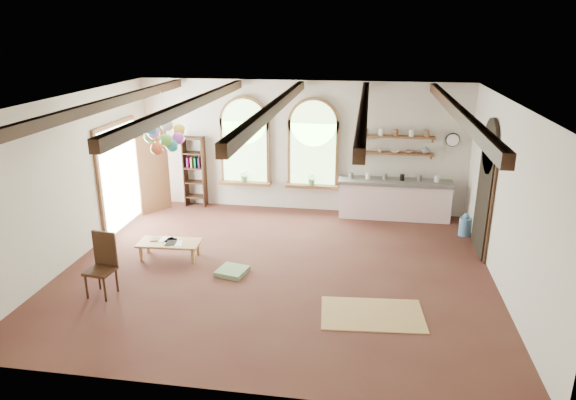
% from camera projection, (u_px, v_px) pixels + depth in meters
% --- Properties ---
extents(floor, '(8.00, 8.00, 0.00)m').
position_uv_depth(floor, '(277.00, 269.00, 9.80)').
color(floor, '#512D21').
rests_on(floor, ground).
extents(ceiling_beams, '(6.20, 6.80, 0.18)m').
position_uv_depth(ceiling_beams, '(276.00, 106.00, 8.80)').
color(ceiling_beams, '#351E10').
rests_on(ceiling_beams, ceiling).
extents(window_left, '(1.30, 0.28, 2.20)m').
position_uv_depth(window_left, '(245.00, 144.00, 12.68)').
color(window_left, brown).
rests_on(window_left, floor).
extents(window_right, '(1.30, 0.28, 2.20)m').
position_uv_depth(window_right, '(313.00, 147.00, 12.43)').
color(window_right, brown).
rests_on(window_right, floor).
extents(left_doorway, '(0.10, 1.90, 2.50)m').
position_uv_depth(left_doorway, '(120.00, 177.00, 11.69)').
color(left_doorway, brown).
rests_on(left_doorway, floor).
extents(right_doorway, '(0.10, 1.30, 2.40)m').
position_uv_depth(right_doorway, '(483.00, 200.00, 10.27)').
color(right_doorway, black).
rests_on(right_doorway, floor).
extents(kitchen_counter, '(2.68, 0.62, 0.94)m').
position_uv_depth(kitchen_counter, '(394.00, 199.00, 12.30)').
color(kitchen_counter, silver).
rests_on(kitchen_counter, floor).
extents(wall_shelf_lower, '(1.70, 0.24, 0.04)m').
position_uv_depth(wall_shelf_lower, '(397.00, 153.00, 12.13)').
color(wall_shelf_lower, brown).
rests_on(wall_shelf_lower, wall_back).
extents(wall_shelf_upper, '(1.70, 0.24, 0.04)m').
position_uv_depth(wall_shelf_upper, '(398.00, 137.00, 12.00)').
color(wall_shelf_upper, brown).
rests_on(wall_shelf_upper, wall_back).
extents(wall_clock, '(0.32, 0.04, 0.32)m').
position_uv_depth(wall_clock, '(453.00, 140.00, 11.90)').
color(wall_clock, black).
rests_on(wall_clock, wall_back).
extents(bookshelf, '(0.53, 0.32, 1.80)m').
position_uv_depth(bookshelf, '(195.00, 172.00, 13.01)').
color(bookshelf, '#351E10').
rests_on(bookshelf, floor).
extents(coffee_table, '(1.24, 0.61, 0.35)m').
position_uv_depth(coffee_table, '(169.00, 244.00, 10.18)').
color(coffee_table, tan).
rests_on(coffee_table, floor).
extents(side_chair, '(0.49, 0.49, 1.10)m').
position_uv_depth(side_chair, '(102.00, 278.00, 8.79)').
color(side_chair, '#351E10').
rests_on(side_chair, floor).
extents(floor_mat, '(1.71, 1.13, 0.02)m').
position_uv_depth(floor_mat, '(372.00, 314.00, 8.25)').
color(floor_mat, tan).
rests_on(floor_mat, floor).
extents(floor_cushion, '(0.61, 0.61, 0.09)m').
position_uv_depth(floor_cushion, '(232.00, 271.00, 9.62)').
color(floor_cushion, '#6E8D61').
rests_on(floor_cushion, floor).
extents(water_jug_a, '(0.31, 0.31, 0.60)m').
position_uv_depth(water_jug_a, '(428.00, 209.00, 12.26)').
color(water_jug_a, '#5184AE').
rests_on(water_jug_a, floor).
extents(water_jug_b, '(0.27, 0.27, 0.52)m').
position_uv_depth(water_jug_b, '(465.00, 226.00, 11.32)').
color(water_jug_b, '#5184AE').
rests_on(water_jug_b, floor).
extents(balloon_cluster, '(0.86, 0.90, 1.16)m').
position_uv_depth(balloon_cluster, '(164.00, 137.00, 10.15)').
color(balloon_cluster, white).
rests_on(balloon_cluster, floor).
extents(table_book, '(0.22, 0.27, 0.02)m').
position_uv_depth(table_book, '(151.00, 239.00, 10.27)').
color(table_book, olive).
rests_on(table_book, coffee_table).
extents(tablet, '(0.23, 0.30, 0.01)m').
position_uv_depth(tablet, '(171.00, 243.00, 10.10)').
color(tablet, black).
rests_on(tablet, coffee_table).
extents(potted_plant_left, '(0.27, 0.23, 0.30)m').
position_uv_depth(potted_plant_left, '(245.00, 176.00, 12.83)').
color(potted_plant_left, '#598C4C').
rests_on(potted_plant_left, window_left).
extents(potted_plant_right, '(0.27, 0.23, 0.30)m').
position_uv_depth(potted_plant_right, '(312.00, 179.00, 12.59)').
color(potted_plant_right, '#598C4C').
rests_on(potted_plant_right, window_right).
extents(shelf_cup_a, '(0.12, 0.10, 0.10)m').
position_uv_depth(shelf_cup_a, '(365.00, 149.00, 12.21)').
color(shelf_cup_a, white).
rests_on(shelf_cup_a, wall_shelf_lower).
extents(shelf_cup_b, '(0.10, 0.10, 0.09)m').
position_uv_depth(shelf_cup_b, '(380.00, 150.00, 12.16)').
color(shelf_cup_b, beige).
rests_on(shelf_cup_b, wall_shelf_lower).
extents(shelf_bowl_a, '(0.22, 0.22, 0.05)m').
position_uv_depth(shelf_bowl_a, '(395.00, 151.00, 12.12)').
color(shelf_bowl_a, beige).
rests_on(shelf_bowl_a, wall_shelf_lower).
extents(shelf_bowl_b, '(0.20, 0.20, 0.06)m').
position_uv_depth(shelf_bowl_b, '(410.00, 152.00, 12.07)').
color(shelf_bowl_b, '#8C664C').
rests_on(shelf_bowl_b, wall_shelf_lower).
extents(shelf_vase, '(0.18, 0.18, 0.19)m').
position_uv_depth(shelf_vase, '(426.00, 150.00, 12.00)').
color(shelf_vase, slate).
rests_on(shelf_vase, wall_shelf_lower).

